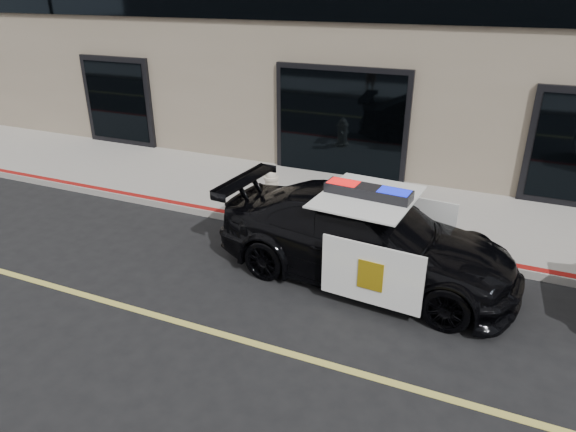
% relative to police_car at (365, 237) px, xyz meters
% --- Properties ---
extents(ground, '(120.00, 120.00, 0.00)m').
position_rel_police_car_xyz_m(ground, '(-0.96, -2.42, -0.75)').
color(ground, black).
rests_on(ground, ground).
extents(sidewalk_n, '(60.00, 3.50, 0.15)m').
position_rel_police_car_xyz_m(sidewalk_n, '(-0.96, 2.83, -0.67)').
color(sidewalk_n, gray).
rests_on(sidewalk_n, ground).
extents(police_car, '(2.93, 5.45, 1.67)m').
position_rel_police_car_xyz_m(police_car, '(0.00, 0.00, 0.00)').
color(police_car, black).
rests_on(police_car, ground).
extents(fire_hydrant, '(0.39, 0.54, 0.85)m').
position_rel_police_car_xyz_m(fire_hydrant, '(-2.65, 1.89, -0.20)').
color(fire_hydrant, beige).
rests_on(fire_hydrant, sidewalk_n).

